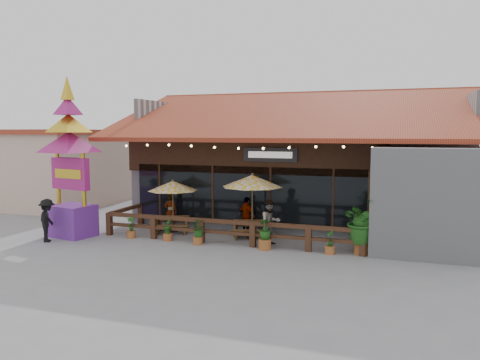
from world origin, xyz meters
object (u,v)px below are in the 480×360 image
at_px(pedestrian, 47,220).
at_px(umbrella_right, 252,181).
at_px(umbrella_left, 173,186).
at_px(picnic_table_left, 172,222).
at_px(picnic_table_right, 251,226).
at_px(thai_sign_tower, 69,146).
at_px(tropical_plant, 362,222).

bearing_deg(pedestrian, umbrella_right, -93.05).
height_order(umbrella_left, picnic_table_left, umbrella_left).
bearing_deg(umbrella_left, picnic_table_right, 1.07).
relative_size(umbrella_right, picnic_table_right, 1.55).
height_order(picnic_table_left, picnic_table_right, picnic_table_right).
xyz_separation_m(umbrella_left, thai_sign_tower, (-3.42, -1.98, 1.65)).
xyz_separation_m(thai_sign_tower, tropical_plant, (11.04, 0.89, -2.46)).
bearing_deg(thai_sign_tower, picnic_table_left, 28.53).
height_order(picnic_table_right, pedestrian, pedestrian).
bearing_deg(umbrella_right, thai_sign_tower, -163.32).
xyz_separation_m(picnic_table_right, thai_sign_tower, (-6.75, -2.05, 3.11)).
bearing_deg(picnic_table_left, pedestrian, -141.25).
relative_size(picnic_table_left, picnic_table_right, 1.02).
relative_size(umbrella_left, pedestrian, 1.49).
relative_size(umbrella_right, tropical_plant, 1.32).
distance_m(picnic_table_left, picnic_table_right, 3.31).
distance_m(umbrella_right, picnic_table_right, 1.77).
bearing_deg(picnic_table_left, thai_sign_tower, -151.47).
relative_size(umbrella_left, picnic_table_left, 1.44).
bearing_deg(tropical_plant, picnic_table_right, 164.89).
height_order(thai_sign_tower, tropical_plant, thai_sign_tower).
bearing_deg(umbrella_left, picnic_table_left, -78.72).
bearing_deg(umbrella_left, thai_sign_tower, -149.92).
bearing_deg(thai_sign_tower, pedestrian, -102.67).
bearing_deg(tropical_plant, umbrella_right, 164.73).
height_order(umbrella_right, picnic_table_left, umbrella_right).
bearing_deg(umbrella_left, pedestrian, -140.06).
distance_m(umbrella_right, tropical_plant, 4.52).
xyz_separation_m(umbrella_left, tropical_plant, (7.62, -1.10, -0.80)).
bearing_deg(pedestrian, thai_sign_tower, -39.65).
height_order(umbrella_right, pedestrian, umbrella_right).
bearing_deg(picnic_table_right, umbrella_right, -3.73).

